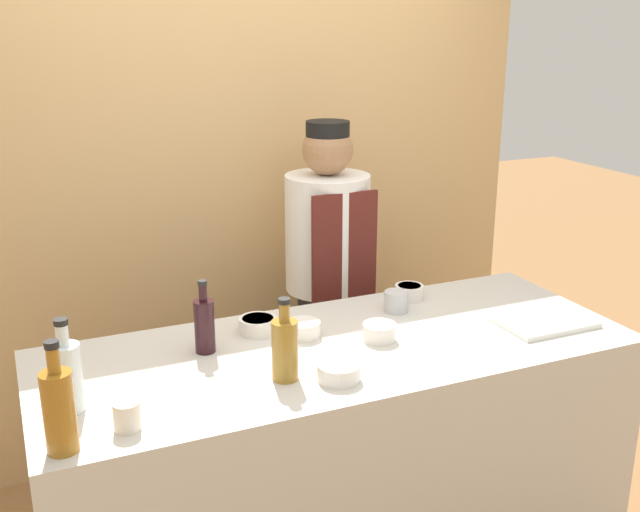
% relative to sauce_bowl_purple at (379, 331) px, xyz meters
% --- Properties ---
extents(cabinet_wall, '(2.94, 0.18, 2.40)m').
position_rel_sauce_bowl_purple_xyz_m(cabinet_wall, '(-0.15, 1.21, 0.21)').
color(cabinet_wall, tan).
rests_on(cabinet_wall, ground_plane).
extents(counter, '(2.08, 0.81, 0.96)m').
position_rel_sauce_bowl_purple_xyz_m(counter, '(-0.15, 0.02, -0.51)').
color(counter, beige).
rests_on(counter, ground_plane).
extents(sauce_bowl_purple, '(0.12, 0.12, 0.06)m').
position_rel_sauce_bowl_purple_xyz_m(sauce_bowl_purple, '(0.00, 0.00, 0.00)').
color(sauce_bowl_purple, white).
rests_on(sauce_bowl_purple, counter).
extents(sauce_bowl_green, '(0.14, 0.14, 0.05)m').
position_rel_sauce_bowl_purple_xyz_m(sauce_bowl_green, '(-0.26, -0.22, -0.00)').
color(sauce_bowl_green, white).
rests_on(sauce_bowl_green, counter).
extents(sauce_bowl_brown, '(0.14, 0.14, 0.06)m').
position_rel_sauce_bowl_purple_xyz_m(sauce_bowl_brown, '(-0.37, 0.24, -0.00)').
color(sauce_bowl_brown, white).
rests_on(sauce_bowl_brown, counter).
extents(sauce_bowl_orange, '(0.12, 0.12, 0.06)m').
position_rel_sauce_bowl_purple_xyz_m(sauce_bowl_orange, '(-0.23, 0.14, -0.00)').
color(sauce_bowl_orange, white).
rests_on(sauce_bowl_orange, counter).
extents(sauce_bowl_white, '(0.12, 0.12, 0.06)m').
position_rel_sauce_bowl_purple_xyz_m(sauce_bowl_white, '(0.31, 0.31, -0.00)').
color(sauce_bowl_white, white).
rests_on(sauce_bowl_white, counter).
extents(cutting_board, '(0.34, 0.24, 0.02)m').
position_rel_sauce_bowl_purple_xyz_m(cutting_board, '(0.64, -0.12, -0.02)').
color(cutting_board, white).
rests_on(cutting_board, counter).
extents(bottle_vinegar, '(0.08, 0.08, 0.27)m').
position_rel_sauce_bowl_purple_xyz_m(bottle_vinegar, '(-0.41, -0.15, 0.07)').
color(bottle_vinegar, olive).
rests_on(bottle_vinegar, counter).
extents(bottle_amber, '(0.08, 0.08, 0.31)m').
position_rel_sauce_bowl_purple_xyz_m(bottle_amber, '(-1.10, -0.30, 0.09)').
color(bottle_amber, '#9E661E').
rests_on(bottle_amber, counter).
extents(bottle_clear, '(0.09, 0.09, 0.29)m').
position_rel_sauce_bowl_purple_xyz_m(bottle_clear, '(-1.06, -0.08, 0.08)').
color(bottle_clear, silver).
rests_on(bottle_clear, counter).
extents(bottle_wine, '(0.07, 0.07, 0.26)m').
position_rel_sauce_bowl_purple_xyz_m(bottle_wine, '(-0.59, 0.15, 0.07)').
color(bottle_wine, black).
rests_on(bottle_wine, counter).
extents(cup_cream, '(0.08, 0.08, 0.08)m').
position_rel_sauce_bowl_purple_xyz_m(cup_cream, '(-0.93, -0.26, 0.01)').
color(cup_cream, silver).
rests_on(cup_cream, counter).
extents(cup_steel, '(0.09, 0.09, 0.08)m').
position_rel_sauce_bowl_purple_xyz_m(cup_steel, '(0.19, 0.21, 0.01)').
color(cup_steel, '#B7B7BC').
rests_on(cup_steel, counter).
extents(chef_center, '(0.38, 0.38, 1.63)m').
position_rel_sauce_bowl_purple_xyz_m(chef_center, '(0.15, 0.78, -0.11)').
color(chef_center, '#28282D').
rests_on(chef_center, ground_plane).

